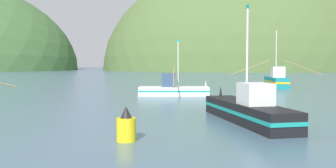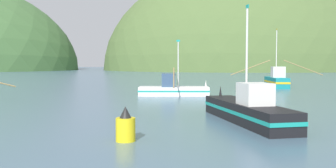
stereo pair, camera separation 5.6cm
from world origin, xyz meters
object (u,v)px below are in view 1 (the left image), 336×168
Objects in this scene: fishing_boat_white at (173,89)px; channel_buoy at (126,127)px; fishing_boat_teal at (276,81)px; fishing_boat_black at (247,110)px.

fishing_boat_white is 7.88× the size of channel_buoy.
fishing_boat_teal is 38.36m from channel_buoy.
channel_buoy is (-1.49, -22.15, -0.05)m from fishing_boat_white.
fishing_boat_white is at bearing 133.64° from fishing_boat_teal.
fishing_boat_teal is at bearing 41.57° from fishing_boat_white.
fishing_boat_black is 17.51m from fishing_boat_white.
fishing_boat_white is at bearing 1.45° from fishing_boat_black.
fishing_boat_white is (-13.95, -12.97, -0.28)m from fishing_boat_teal.
fishing_boat_white is at bearing 86.15° from channel_buoy.
fishing_boat_white reaches higher than channel_buoy.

